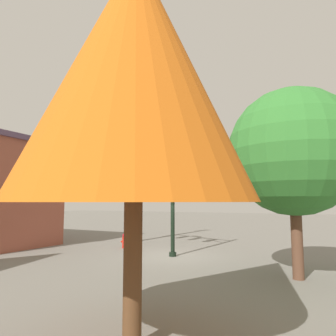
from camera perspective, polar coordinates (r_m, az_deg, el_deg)
name	(u,v)px	position (r m, az deg, el deg)	size (l,w,h in m)	color
ground_plane	(173,256)	(15.83, 0.87, -15.93)	(120.00, 120.00, 0.00)	slate
signal_pole_assembly	(142,167)	(17.63, -4.88, 0.18)	(5.94, 2.66, 6.51)	black
utility_pole	(134,177)	(21.34, -6.26, -1.59)	(1.25, 1.45, 8.55)	brown
fire_hydrant	(124,241)	(18.66, -8.06, -13.12)	(0.33, 0.24, 0.83)	red
tree_mid	(293,152)	(12.08, 22.02, 2.76)	(4.62, 4.62, 6.79)	brown
tree_far	(135,72)	(6.43, -6.09, 17.15)	(4.61, 4.61, 7.79)	#54351E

